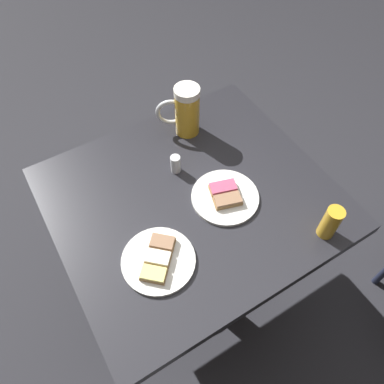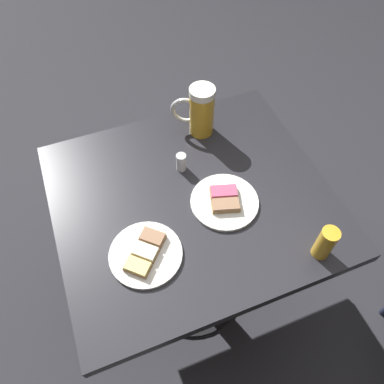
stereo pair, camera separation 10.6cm
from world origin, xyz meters
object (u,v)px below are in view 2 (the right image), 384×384
Objects in this scene: plate_near at (146,253)px; plate_far at (224,201)px; beer_mug at (200,111)px; salt_shaker at (181,162)px; beer_glass_small at (325,243)px.

plate_far is (0.08, -0.26, -0.00)m from plate_near.
plate_far is at bearing 171.88° from beer_mug.
plate_near is at bearing 106.42° from plate_far.
salt_shaker is at bearing 139.30° from beer_mug.
plate_near and plate_far have the same top height.
beer_mug reaches higher than plate_near.
salt_shaker is (0.16, 0.07, 0.02)m from plate_far.
beer_mug reaches higher than plate_far.
plate_near is at bearing 140.92° from beer_mug.
salt_shaker is at bearing 30.87° from beer_glass_small.
beer_glass_small is at bearing -166.62° from beer_mug.
plate_near is 0.46m from beer_glass_small.
beer_glass_small is at bearing -110.41° from plate_near.
beer_mug is 0.55m from beer_glass_small.
plate_far is at bearing 35.52° from beer_glass_small.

